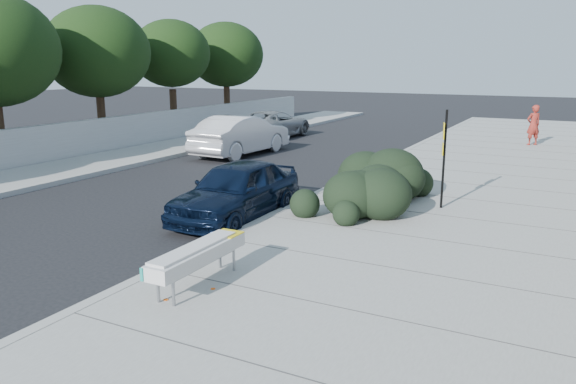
% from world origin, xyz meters
% --- Properties ---
extents(ground, '(120.00, 120.00, 0.00)m').
position_xyz_m(ground, '(0.00, 0.00, 0.00)').
color(ground, black).
rests_on(ground, ground).
extents(sidewalk_near, '(11.20, 50.00, 0.15)m').
position_xyz_m(sidewalk_near, '(5.60, 5.00, 0.07)').
color(sidewalk_near, gray).
rests_on(sidewalk_near, ground).
extents(sidewalk_far, '(3.00, 50.00, 0.15)m').
position_xyz_m(sidewalk_far, '(-9.50, 5.00, 0.07)').
color(sidewalk_far, gray).
rests_on(sidewalk_far, ground).
extents(curb_near, '(0.22, 50.00, 0.17)m').
position_xyz_m(curb_near, '(0.00, 5.00, 0.08)').
color(curb_near, '#9E9E99').
rests_on(curb_near, ground).
extents(curb_far, '(0.22, 50.00, 0.17)m').
position_xyz_m(curb_far, '(-8.00, 5.00, 0.08)').
color(curb_far, '#9E9E99').
rests_on(curb_far, ground).
extents(far_wall, '(0.30, 40.00, 1.50)m').
position_xyz_m(far_wall, '(-11.20, 5.00, 0.75)').
color(far_wall, '#9E9E99').
rests_on(far_wall, ground).
extents(tree_far_d, '(4.60, 4.60, 6.16)m').
position_xyz_m(tree_far_d, '(-12.50, 9.00, 4.19)').
color(tree_far_d, '#332114').
rests_on(tree_far_d, ground).
extents(tree_far_e, '(4.00, 4.00, 5.90)m').
position_xyz_m(tree_far_e, '(-12.50, 14.00, 4.18)').
color(tree_far_e, '#332114').
rests_on(tree_far_e, ground).
extents(tree_far_f, '(4.40, 4.40, 6.07)m').
position_xyz_m(tree_far_f, '(-12.50, 19.00, 4.19)').
color(tree_far_f, '#332114').
rests_on(tree_far_f, ground).
extents(bench, '(0.46, 2.23, 0.67)m').
position_xyz_m(bench, '(1.10, -2.27, 0.68)').
color(bench, gray).
rests_on(bench, sidewalk_near).
extents(bike_rack, '(0.13, 0.56, 0.82)m').
position_xyz_m(bike_rack, '(2.47, 3.50, 0.65)').
color(bike_rack, black).
rests_on(bike_rack, sidewalk_near).
extents(sign_post, '(0.13, 0.28, 2.49)m').
position_xyz_m(sign_post, '(3.49, 4.74, 1.57)').
color(sign_post, black).
rests_on(sign_post, sidewalk_near).
extents(hedge, '(3.10, 4.58, 1.57)m').
position_xyz_m(hedge, '(1.71, 4.20, 0.93)').
color(hedge, black).
rests_on(hedge, sidewalk_near).
extents(sedan_navy, '(1.75, 4.25, 1.44)m').
position_xyz_m(sedan_navy, '(-0.86, 1.93, 0.72)').
color(sedan_navy, black).
rests_on(sedan_navy, ground).
extents(wagon_silver, '(2.02, 5.07, 1.64)m').
position_xyz_m(wagon_silver, '(-6.00, 10.27, 0.82)').
color(wagon_silver, silver).
rests_on(wagon_silver, ground).
extents(suv_silver, '(2.39, 5.01, 1.38)m').
position_xyz_m(suv_silver, '(-7.50, 15.65, 0.69)').
color(suv_silver, gray).
rests_on(suv_silver, ground).
extents(pedestrian, '(0.77, 0.75, 1.79)m').
position_xyz_m(pedestrian, '(4.56, 17.83, 1.04)').
color(pedestrian, maroon).
rests_on(pedestrian, sidewalk_near).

